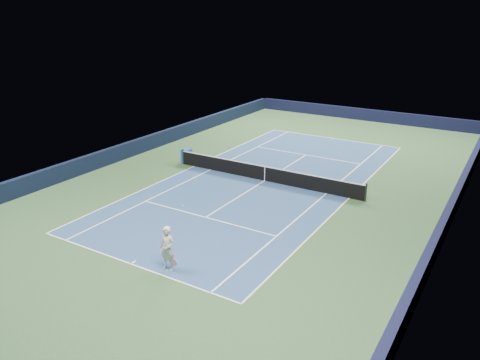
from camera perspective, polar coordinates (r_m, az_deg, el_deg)
The scene contains 19 objects.
ground at distance 29.35m, azimuth 3.02°, elevation -0.09°, with size 40.00×40.00×0.00m, color #2C4D2A.
wall_far at distance 46.97m, azimuth 14.76°, elevation 7.74°, with size 22.00×0.35×1.10m, color black.
wall_right at distance 26.21m, azimuth 24.36°, elevation -3.24°, with size 0.35×40.00×1.10m, color black.
wall_left at distance 35.34m, azimuth -12.61°, elevation 3.92°, with size 0.35×40.00×1.10m, color black.
court_surface at distance 29.35m, azimuth 3.02°, elevation -0.09°, with size 10.97×23.77×0.01m, color navy.
baseline_far at distance 39.75m, azimuth 11.25°, elevation 5.01°, with size 10.97×0.08×0.00m, color white.
baseline_near at distance 20.63m, azimuth -13.18°, elevation -9.92°, with size 10.97×0.08×0.00m, color white.
sideline_doubles_right at distance 27.37m, azimuth 13.17°, elevation -2.15°, with size 0.08×23.77×0.00m, color white.
sideline_doubles_left at distance 32.15m, azimuth -5.60°, elevation 1.69°, with size 0.08×23.77×0.00m, color white.
sideline_singles_right at distance 27.78m, azimuth 10.50°, elevation -1.61°, with size 0.08×23.77×0.00m, color white.
sideline_singles_left at distance 31.39m, azimuth -3.60°, elevation 1.28°, with size 0.08×23.77×0.00m, color white.
service_line_far at distance 34.83m, azimuth 8.06°, elevation 3.05°, with size 8.23×0.08×0.00m, color white.
service_line_near at distance 24.32m, azimuth -4.21°, elevation -4.56°, with size 8.23×0.08×0.00m, color white.
center_service_line at distance 29.35m, azimuth 3.02°, elevation -0.08°, with size 0.08×12.80×0.00m, color white.
center_mark_far at distance 39.61m, azimuth 11.18°, elevation 4.97°, with size 0.08×0.30×0.00m, color white.
center_mark_near at distance 20.72m, azimuth -12.89°, elevation -9.75°, with size 0.08×0.30×0.00m, color white.
tennis_net at distance 29.18m, azimuth 3.04°, elevation 0.83°, with size 12.90×0.10×1.07m.
sponsor_cube at distance 32.81m, azimuth -6.53°, elevation 2.93°, with size 0.64×0.59×0.99m.
tennis_player at distance 19.49m, azimuth -8.82°, elevation -8.28°, with size 0.85×1.27×2.55m.
Camera 1 is at (12.97, -24.28, 10.19)m, focal length 35.00 mm.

